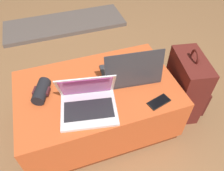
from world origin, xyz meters
name	(u,v)px	position (x,y,z in m)	size (l,w,h in m)	color
ground_plane	(99,122)	(0.00, 0.00, 0.00)	(14.00, 14.00, 0.00)	olive
ottoman	(98,106)	(0.00, 0.00, 0.20)	(1.03, 0.65, 0.39)	maroon
laptop_near	(88,102)	(-0.09, -0.14, 0.44)	(0.36, 0.32, 0.25)	silver
laptop_far	(131,72)	(0.24, 0.01, 0.44)	(0.39, 0.28, 0.25)	#333338
cell_phone	(159,102)	(0.32, -0.24, 0.40)	(0.15, 0.10, 0.01)	black
backpack	(186,87)	(0.66, -0.07, 0.24)	(0.29, 0.38, 0.57)	#5B1E19
wrist_brace	(41,91)	(-0.33, 0.04, 0.43)	(0.13, 0.18, 0.08)	black
fireplace_hearth	(65,24)	(0.00, 1.46, 0.02)	(1.40, 0.50, 0.04)	#564C47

